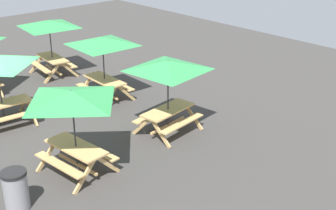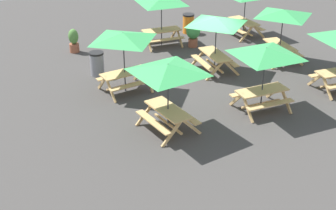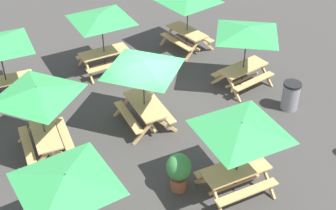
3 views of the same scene
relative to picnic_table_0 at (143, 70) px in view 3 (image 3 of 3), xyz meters
The scene contains 10 objects.
ground_plane 2.02m from the picnic_table_0, 73.29° to the right, with size 31.49×31.49×0.00m, color #3D3A38.
picnic_table_0 is the anchor object (origin of this frame).
picnic_table_1 3.69m from the picnic_table_0, ahead, with size 2.83×2.83×2.34m.
picnic_table_2 5.24m from the picnic_table_0, 47.46° to the right, with size 2.80×2.80×2.34m.
picnic_table_4 4.04m from the picnic_table_0, 87.37° to the right, with size 2.20×2.20×2.34m.
picnic_table_5 3.11m from the picnic_table_0, 85.05° to the left, with size 2.25×2.25×2.34m.
picnic_table_6 4.89m from the picnic_table_0, 132.11° to the left, with size 2.83×2.83×2.34m.
picnic_table_7 3.84m from the picnic_table_0, behind, with size 2.82×2.82×2.34m.
trash_bin_gray 5.05m from the picnic_table_0, 110.86° to the right, with size 0.59×0.59×0.98m.
potted_plant_1 3.29m from the picnic_table_0, 168.68° to the left, with size 0.66×0.66×1.17m.
Camera 3 is at (-10.57, 5.76, 9.17)m, focal length 50.00 mm.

